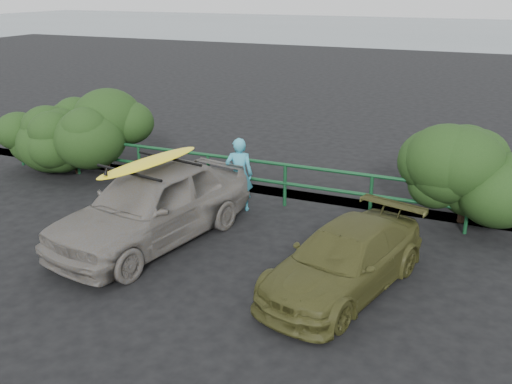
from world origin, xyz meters
TOP-DOWN VIEW (x-y plane):
  - ground at (0.00, 0.00)m, footprint 80.00×80.00m
  - ocean at (0.00, 60.00)m, footprint 200.00×200.00m
  - guardrail at (0.00, 5.00)m, footprint 14.00×0.08m
  - shrub_left at (-4.80, 5.40)m, footprint 3.20×2.40m
  - shrub_right at (5.00, 5.50)m, footprint 3.20×2.40m
  - sedan at (-0.72, 2.14)m, footprint 2.70×4.88m
  - olive_vehicle at (3.27, 1.79)m, footprint 2.47×4.02m
  - man at (0.13, 4.36)m, footprint 0.72×0.59m
  - roof_rack at (-0.72, 2.14)m, footprint 1.85×1.46m
  - surfboard at (-0.72, 2.14)m, footprint 1.03×2.66m

SIDE VIEW (x-z plane):
  - ground at x=0.00m, z-range 0.00..0.00m
  - ocean at x=0.00m, z-range 0.00..0.00m
  - guardrail at x=0.00m, z-range 0.00..1.04m
  - olive_vehicle at x=3.27m, z-range 0.00..1.09m
  - sedan at x=-0.72m, z-range 0.00..1.57m
  - man at x=0.13m, z-range 0.00..1.70m
  - shrub_left at x=-4.80m, z-range 0.00..2.01m
  - shrub_right at x=5.00m, z-range 0.00..2.08m
  - roof_rack at x=-0.72m, z-range 1.57..1.63m
  - surfboard at x=-0.72m, z-range 1.63..1.70m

